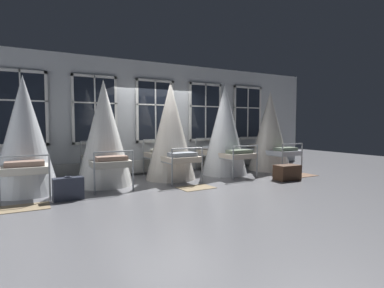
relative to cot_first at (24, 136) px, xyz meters
name	(u,v)px	position (x,y,z in m)	size (l,w,h in m)	color
ground	(172,179)	(3.44, -0.01, -1.21)	(21.77, 21.77, 0.00)	slate
back_wall_with_windows	(154,118)	(3.44, 1.24, 0.44)	(11.89, 0.10, 3.30)	silver
window_bank	(156,135)	(3.44, 1.12, -0.07)	(8.16, 0.10, 2.71)	black
cot_first	(24,136)	(0.00, 0.00, 0.00)	(1.35, 1.95, 2.50)	#9EA3A8
cot_second	(104,134)	(1.69, 0.09, 0.02)	(1.35, 1.96, 2.53)	#9EA3A8
cot_third	(170,132)	(3.43, 0.08, 0.05)	(1.35, 1.94, 2.60)	#9EA3A8
cot_fourth	(225,131)	(5.16, 0.03, 0.07)	(1.35, 1.95, 2.64)	#9EA3A8
cot_fifth	(270,132)	(6.92, 0.02, 0.00)	(1.35, 1.95, 2.51)	#9EA3A8
rug_first	(25,208)	(-0.04, -1.29, -1.21)	(0.80, 0.56, 0.01)	#8E7A5B
rug_third	(196,188)	(3.44, -1.29, -1.21)	(0.80, 0.56, 0.01)	#8E7A5B
rug_fifth	(301,175)	(6.92, -1.29, -1.21)	(0.80, 0.56, 0.01)	brown
suitcase_dark	(68,189)	(0.71, -1.07, -0.99)	(0.57, 0.24, 0.47)	#2D3342
travel_trunk	(287,172)	(6.05, -1.58, -1.01)	(0.64, 0.40, 0.40)	#472D1E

